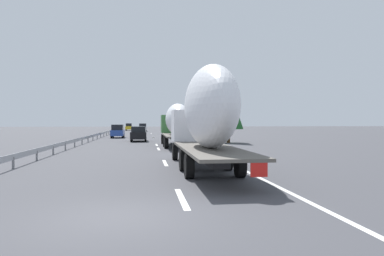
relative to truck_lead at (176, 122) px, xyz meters
The scene contains 20 objects.
ground_plane 14.95m from the truck_lead, 14.11° to the left, with size 260.00×260.00×0.00m, color #424247.
lane_stripe_0 23.86m from the truck_lead, behind, with size 3.20×0.20×0.01m, color white.
lane_stripe_1 14.04m from the truck_lead, behind, with size 3.20×0.20×0.01m, color white.
lane_stripe_2 3.97m from the truck_lead, 146.06° to the left, with size 3.20×0.20×0.01m, color white.
lane_stripe_3 4.17m from the truck_lead, 31.36° to the left, with size 3.20×0.20×0.01m, color white.
lane_stripe_4 19.83m from the truck_lead, ahead, with size 3.20×0.20×0.01m, color white.
lane_stripe_5 20.35m from the truck_lead, ahead, with size 3.20×0.20×0.01m, color white.
lane_stripe_6 40.20m from the truck_lead, ahead, with size 3.20×0.20×0.01m, color white.
edge_line_right 19.55m from the truck_lead, ahead, with size 110.00×0.20×0.01m, color white.
truck_lead is the anchor object (origin of this frame).
truck_trailing 17.38m from the truck_lead, behind, with size 14.28×2.55×4.95m.
car_blue_sedan 21.59m from the truck_lead, 19.04° to the left, with size 4.49×1.82×1.96m.
car_yellow_coupe 66.11m from the truck_lead, ahead, with size 4.05×1.74×1.92m.
car_black_suv 10.88m from the truck_lead, 20.44° to the left, with size 4.72×1.90×1.81m.
car_white_van 55.22m from the truck_lead, ahead, with size 4.38×1.91×1.94m.
road_sign 22.68m from the truck_lead, ahead, with size 0.10×0.90×3.29m.
tree_0 37.89m from the truck_lead, ahead, with size 2.70×2.70×5.94m.
tree_1 8.78m from the truck_lead, 47.72° to the right, with size 3.36×3.36×6.44m.
tree_2 63.33m from the truck_lead, ahead, with size 3.59×3.59×7.19m.
guardrail_median 19.88m from the truck_lead, 29.00° to the left, with size 94.00×0.10×0.76m.
Camera 1 is at (-9.40, -0.69, 2.40)m, focal length 34.57 mm.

